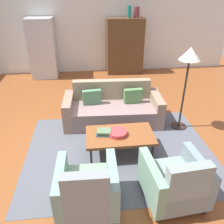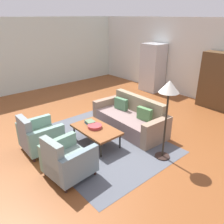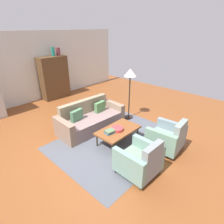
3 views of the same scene
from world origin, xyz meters
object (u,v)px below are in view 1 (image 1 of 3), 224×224
Objects in this scene: vase_tall at (129,12)px; armchair_right at (176,183)px; refrigerator at (43,49)px; book_stack at (104,132)px; couch at (113,109)px; cabinet at (125,46)px; armchair_left at (87,191)px; vase_round at (137,12)px; fruit_bowl at (118,133)px; floor_lamp at (189,62)px; coffee_table at (120,136)px.

armchair_right is at bearing -92.86° from vase_tall.
refrigerator is at bearing 109.86° from armchair_right.
vase_tall is (1.16, 4.36, 1.54)m from book_stack.
book_stack is 0.81× the size of vase_tall.
couch is 7.33× the size of book_stack.
book_stack is 0.16× the size of cabinet.
vase_round reaches higher than armchair_left.
couch reaches higher than book_stack.
refrigerator reaches higher than couch.
armchair_right reaches higher than book_stack.
armchair_right is at bearing -95.42° from vase_round.
couch reaches higher than fruit_bowl.
vase_tall reaches higher than cabinet.
armchair_right is 0.48× the size of refrigerator.
armchair_left is 2.62× the size of fruit_bowl.
floor_lamp is at bearing -80.38° from cabinet.
refrigerator is at bearing 104.89° from armchair_left.
armchair_right is 2.45× the size of vase_tall.
fruit_bowl is at bearing -100.67° from cabinet.
cabinet reaches higher than coffee_table.
fruit_bowl reaches higher than coffee_table.
refrigerator reaches higher than coffee_table.
refrigerator is (-1.29, 5.46, 0.58)m from armchair_left.
refrigerator reaches higher than armchair_right.
armchair_right is 5.81m from vase_round.
floor_lamp is at bearing 27.66° from coffee_table.
vase_round is at bearing 79.88° from armchair_right.
vase_tall is (0.88, 4.39, 1.61)m from coffee_table.
armchair_left is at bearing -136.52° from floor_lamp.
fruit_bowl is at bearing -66.75° from refrigerator.
floor_lamp is (0.27, -3.66, -0.52)m from vase_round.
floor_lamp is (1.45, 0.74, 1.01)m from fruit_bowl.
coffee_table is at bearing 64.33° from armchair_left.
fruit_bowl is at bearing -105.01° from vase_round.
fruit_bowl is at bearing -8.57° from book_stack.
coffee_table is 3.75× the size of vase_round.
couch is 1.16× the size of refrigerator.
vase_tall reaches higher than armchair_right.
coffee_table is 4.76m from vase_tall.
refrigerator reaches higher than book_stack.
cabinet is 5.02× the size of vase_tall.
refrigerator reaches higher than fruit_bowl.
cabinet reaches higher than armchair_left.
vase_tall is at bearing 76.67° from armchair_left.
vase_round is (0.53, 5.56, 1.62)m from armchair_right.
book_stack reaches higher than coffee_table.
fruit_bowl is 0.19× the size of cabinet.
refrigerator is at bearing -178.11° from vase_round.
cabinet is (0.78, 4.40, 0.53)m from coffee_table.
vase_tall is 0.25m from vase_round.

